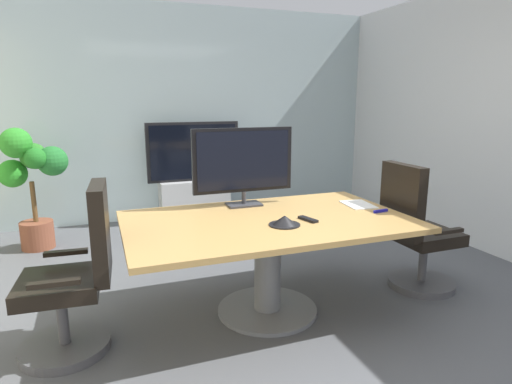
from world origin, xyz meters
TOP-DOWN VIEW (x-y plane):
  - ground_plane at (0.00, 0.00)m, footprint 7.19×7.19m
  - wall_back_glass_partition at (0.00, 3.09)m, footprint 5.32×0.10m
  - conference_table at (-0.06, 0.07)m, footprint 2.07×1.25m
  - office_chair_left at (-1.39, 0.03)m, footprint 0.61×0.59m
  - office_chair_right at (1.27, 0.02)m, footprint 0.60×0.57m
  - tv_monitor at (-0.09, 0.52)m, footprint 0.84×0.18m
  - wall_display_unit at (-0.03, 2.74)m, footprint 1.20×0.36m
  - potted_plant at (-1.87, 2.28)m, footprint 0.72×0.56m
  - conference_phone at (-0.01, -0.12)m, footprint 0.22×0.22m
  - remote_control at (0.20, -0.07)m, footprint 0.09×0.18m
  - whiteboard_marker at (0.83, -0.07)m, footprint 0.13×0.03m
  - paper_notepad at (0.80, 0.19)m, footprint 0.24×0.32m

SIDE VIEW (x-z plane):
  - ground_plane at x=0.00m, z-range 0.00..0.00m
  - wall_display_unit at x=-0.03m, z-range -0.21..1.10m
  - office_chair_left at x=-1.39m, z-range -0.09..1.00m
  - office_chair_right at x=1.27m, z-range -0.09..1.00m
  - conference_table at x=-0.06m, z-range 0.20..0.94m
  - paper_notepad at x=0.80m, z-range 0.74..0.75m
  - remote_control at x=0.20m, z-range 0.74..0.76m
  - whiteboard_marker at x=0.83m, z-range 0.74..0.76m
  - conference_phone at x=-0.01m, z-range 0.74..0.81m
  - potted_plant at x=-1.87m, z-range 0.14..1.46m
  - tv_monitor at x=-0.09m, z-range 0.78..1.42m
  - wall_back_glass_partition at x=0.00m, z-range 0.00..2.79m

